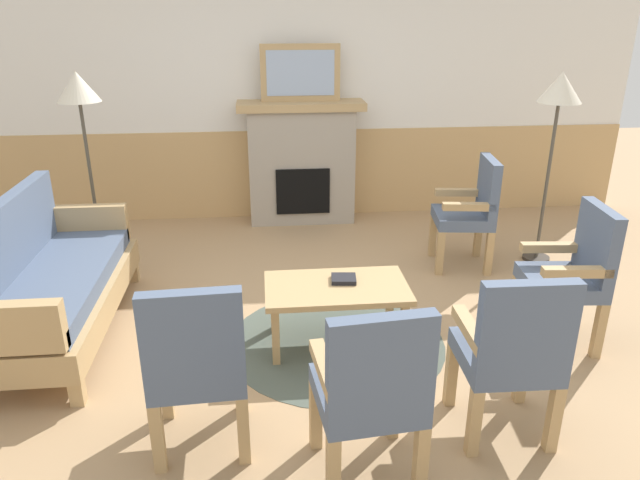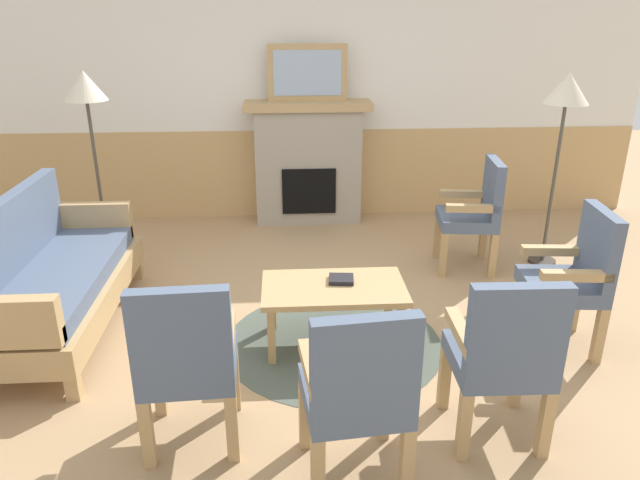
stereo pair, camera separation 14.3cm
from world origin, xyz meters
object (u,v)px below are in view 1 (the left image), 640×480
(fireplace, at_px, (301,162))
(couch, at_px, (53,283))
(armchair_by_window_left, at_px, (573,270))
(armchair_front_center, at_px, (197,360))
(framed_picture, at_px, (300,73))
(armchair_front_left, at_px, (372,388))
(floor_lamp_by_couch, at_px, (79,99))
(armchair_corner_left, at_px, (512,349))
(book_on_table, at_px, (344,279))
(floor_lamp_by_chairs, at_px, (559,100))
(armchair_near_fireplace, at_px, (471,208))
(coffee_table, at_px, (337,293))

(fireplace, height_order, couch, fireplace)
(armchair_by_window_left, relative_size, armchair_front_center, 1.00)
(framed_picture, relative_size, couch, 0.44)
(framed_picture, distance_m, armchair_front_left, 3.97)
(armchair_front_center, height_order, floor_lamp_by_couch, floor_lamp_by_couch)
(armchair_corner_left, bearing_deg, couch, 153.77)
(fireplace, relative_size, framed_picture, 1.62)
(armchair_front_left, distance_m, armchair_front_center, 0.88)
(couch, height_order, book_on_table, couch)
(armchair_front_center, bearing_deg, fireplace, 77.72)
(couch, relative_size, book_on_table, 10.82)
(armchair_corner_left, relative_size, floor_lamp_by_chairs, 0.58)
(armchair_near_fireplace, relative_size, floor_lamp_by_couch, 0.58)
(fireplace, distance_m, armchair_front_left, 3.83)
(armchair_near_fireplace, bearing_deg, coffee_table, -138.00)
(couch, xyz_separation_m, armchair_front_left, (1.94, -1.59, 0.14))
(fireplace, relative_size, armchair_front_left, 1.33)
(armchair_front_left, bearing_deg, book_on_table, 87.69)
(armchair_near_fireplace, height_order, floor_lamp_by_chairs, floor_lamp_by_chairs)
(couch, relative_size, armchair_by_window_left, 1.84)
(book_on_table, relative_size, floor_lamp_by_couch, 0.10)
(framed_picture, bearing_deg, couch, -130.08)
(framed_picture, distance_m, armchair_corner_left, 3.81)
(armchair_front_left, bearing_deg, armchair_corner_left, 18.11)
(couch, bearing_deg, armchair_near_fireplace, 15.19)
(coffee_table, distance_m, armchair_front_center, 1.28)
(armchair_by_window_left, xyz_separation_m, armchair_front_left, (-1.57, -1.15, 0.00))
(couch, relative_size, floor_lamp_by_couch, 1.07)
(armchair_front_center, bearing_deg, coffee_table, 49.62)
(fireplace, relative_size, floor_lamp_by_chairs, 0.77)
(armchair_front_center, bearing_deg, armchair_corner_left, -2.06)
(armchair_near_fireplace, bearing_deg, floor_lamp_by_chairs, 4.30)
(armchair_front_left, bearing_deg, framed_picture, 90.88)
(book_on_table, bearing_deg, armchair_near_fireplace, 41.66)
(book_on_table, relative_size, armchair_corner_left, 0.17)
(book_on_table, bearing_deg, armchair_by_window_left, -7.13)
(armchair_near_fireplace, height_order, floor_lamp_by_couch, floor_lamp_by_couch)
(book_on_table, height_order, floor_lamp_by_chairs, floor_lamp_by_chairs)
(fireplace, bearing_deg, armchair_front_center, -102.28)
(coffee_table, relative_size, armchair_front_center, 0.98)
(couch, bearing_deg, floor_lamp_by_chairs, 13.37)
(framed_picture, distance_m, book_on_table, 2.73)
(book_on_table, distance_m, floor_lamp_by_chairs, 2.50)
(armchair_near_fireplace, height_order, armchair_by_window_left, same)
(fireplace, bearing_deg, floor_lamp_by_chairs, -31.98)
(armchair_near_fireplace, distance_m, armchair_front_center, 3.06)
(armchair_by_window_left, distance_m, armchair_corner_left, 1.20)
(armchair_front_center, bearing_deg, book_on_table, 49.56)
(armchair_by_window_left, bearing_deg, armchair_front_center, -160.66)
(framed_picture, xyz_separation_m, armchair_by_window_left, (1.63, -2.68, -1.02))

